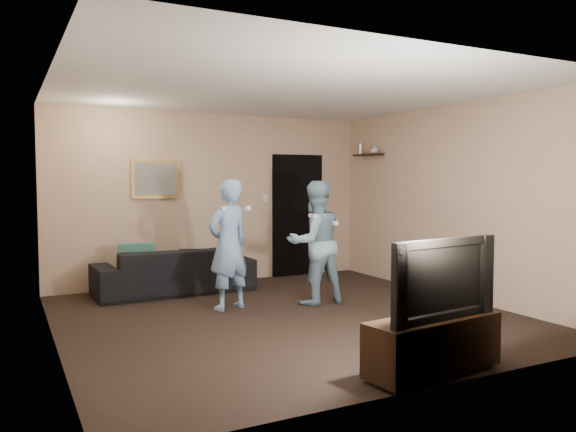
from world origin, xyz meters
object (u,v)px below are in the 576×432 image
sofa (174,270)px  television (434,278)px  tv_console (433,344)px  wii_player_right (315,242)px  wii_player_left (228,245)px

sofa → television: (0.97, -4.22, 0.48)m
sofa → tv_console: 4.33m
tv_console → wii_player_right: (0.45, 2.73, 0.54)m
sofa → wii_player_left: (0.32, -1.29, 0.48)m
tv_console → wii_player_left: (-0.65, 2.93, 0.55)m
tv_console → television: television is taller
television → wii_player_left: size_ratio=0.71×
sofa → wii_player_right: size_ratio=1.39×
wii_player_left → wii_player_right: 1.12m
television → wii_player_right: wii_player_right is taller
sofa → television: television is taller
wii_player_right → sofa: bearing=133.6°
wii_player_left → television: bearing=-77.4°
television → wii_player_left: (-0.65, 2.93, 0.00)m
wii_player_left → wii_player_right: size_ratio=1.01×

